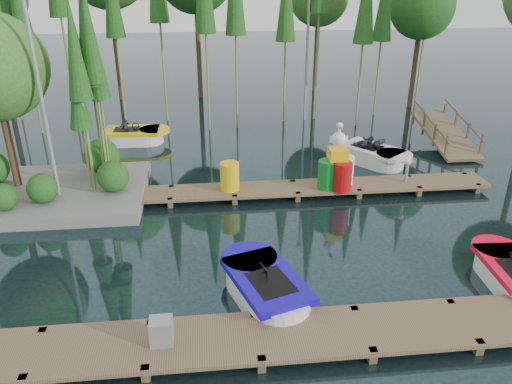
{
  "coord_description": "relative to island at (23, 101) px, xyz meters",
  "views": [
    {
      "loc": [
        -0.87,
        -12.21,
        7.03
      ],
      "look_at": [
        0.5,
        0.5,
        1.1
      ],
      "focal_mm": 35.0,
      "sensor_mm": 36.0,
      "label": 1
    }
  ],
  "objects": [
    {
      "name": "boat_blue",
      "position": [
        6.64,
        -6.24,
        -2.89
      ],
      "size": [
        2.22,
        3.27,
        1.01
      ],
      "rotation": [
        0.0,
        0.0,
        0.32
      ],
      "color": "white",
      "rests_on": "ground"
    },
    {
      "name": "utility_cabinet",
      "position": [
        4.43,
        -7.79,
        -2.61
      ],
      "size": [
        0.44,
        0.37,
        0.54
      ],
      "primitive_type": "cube",
      "color": "gray",
      "rests_on": "near_dock"
    },
    {
      "name": "ground_plane",
      "position": [
        6.3,
        -3.29,
        -3.18
      ],
      "size": [
        90.0,
        90.0,
        0.0
      ],
      "primitive_type": "plane",
      "color": "#1E3439"
    },
    {
      "name": "drum_cluster",
      "position": [
        9.66,
        -0.95,
        -2.25
      ],
      "size": [
        1.26,
        1.15,
        2.17
      ],
      "color": "#0D791F",
      "rests_on": "far_dock"
    },
    {
      "name": "lamp_rear",
      "position": [
        10.3,
        7.71,
        1.08
      ],
      "size": [
        0.3,
        0.3,
        7.25
      ],
      "color": "gray",
      "rests_on": "ground"
    },
    {
      "name": "seagull_post",
      "position": [
        12.07,
        -0.79,
        -2.34
      ],
      "size": [
        0.51,
        0.27,
        0.81
      ],
      "color": "gray",
      "rests_on": "far_dock"
    },
    {
      "name": "yellow_barrel",
      "position": [
        6.16,
        -0.79,
        -2.42
      ],
      "size": [
        0.61,
        0.61,
        0.92
      ],
      "primitive_type": "cylinder",
      "color": "yellow",
      "rests_on": "far_dock"
    },
    {
      "name": "boat_yellow_far",
      "position": [
        2.43,
        5.08,
        -2.88
      ],
      "size": [
        2.91,
        1.39,
        1.44
      ],
      "rotation": [
        0.0,
        0.0,
        -0.38
      ],
      "color": "white",
      "rests_on": "ground"
    },
    {
      "name": "island",
      "position": [
        0.0,
        0.0,
        0.0
      ],
      "size": [
        6.2,
        4.2,
        6.75
      ],
      "color": "slate",
      "rests_on": "ground"
    },
    {
      "name": "ramp",
      "position": [
        15.3,
        3.21,
        -2.6
      ],
      "size": [
        1.5,
        3.94,
        1.49
      ],
      "color": "brown",
      "rests_on": "ground"
    },
    {
      "name": "near_dock",
      "position": [
        6.3,
        -7.79,
        -2.95
      ],
      "size": [
        18.0,
        1.5,
        0.5
      ],
      "color": "brown",
      "rests_on": "ground"
    },
    {
      "name": "far_dock",
      "position": [
        7.3,
        -0.79,
        -2.95
      ],
      "size": [
        15.0,
        1.2,
        0.5
      ],
      "color": "brown",
      "rests_on": "ground"
    },
    {
      "name": "lamp_island",
      "position": [
        0.8,
        -0.79,
        1.08
      ],
      "size": [
        0.3,
        0.3,
        7.25
      ],
      "color": "gray",
      "rests_on": "ground"
    },
    {
      "name": "boat_red",
      "position": [
        12.54,
        -6.26,
        -2.93
      ],
      "size": [
        1.32,
        2.67,
        0.88
      ],
      "rotation": [
        0.0,
        0.0,
        -0.05
      ],
      "color": "white",
      "rests_on": "ground"
    },
    {
      "name": "boat_white_far",
      "position": [
        11.77,
        1.74,
        -2.87
      ],
      "size": [
        2.86,
        3.12,
        1.39
      ],
      "rotation": [
        0.0,
        0.0,
        -0.2
      ],
      "color": "white",
      "rests_on": "ground"
    }
  ]
}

